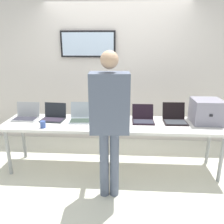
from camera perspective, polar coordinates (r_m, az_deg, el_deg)
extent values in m
cube|color=silver|center=(3.60, 0.20, -14.04)|extent=(8.00, 8.00, 0.04)
cube|color=silver|center=(4.24, 1.16, 10.00)|extent=(8.00, 0.06, 2.64)
cube|color=black|center=(4.21, -6.02, 16.52)|extent=(0.97, 0.05, 0.45)
cube|color=silver|center=(4.19, -6.05, 16.52)|extent=(0.91, 0.02, 0.39)
cube|color=silver|center=(3.28, 0.22, -3.06)|extent=(3.14, 0.70, 0.04)
cylinder|color=#929596|center=(3.60, -24.47, -9.11)|extent=(0.05, 0.05, 0.69)
cylinder|color=#929596|center=(3.45, 25.61, -10.45)|extent=(0.05, 0.05, 0.69)
cylinder|color=#929596|center=(4.01, -21.21, -6.07)|extent=(0.05, 0.05, 0.69)
cylinder|color=#929596|center=(3.87, 22.97, -7.11)|extent=(0.05, 0.05, 0.69)
cube|color=gray|center=(3.50, 22.48, 0.19)|extent=(0.40, 0.39, 0.34)
cube|color=black|center=(3.32, 23.53, -0.81)|extent=(0.04, 0.01, 0.03)
cube|color=#AEAFB3|center=(3.64, -20.83, -1.67)|extent=(0.36, 0.23, 0.02)
cube|color=#2D2C36|center=(3.63, -20.93, -1.55)|extent=(0.33, 0.18, 0.00)
cube|color=#AEAFB3|center=(3.72, -20.17, 0.69)|extent=(0.35, 0.06, 0.22)
cube|color=#1D1A32|center=(3.72, -20.15, 0.70)|extent=(0.32, 0.05, 0.19)
cube|color=#23272C|center=(3.48, -14.60, -1.93)|extent=(0.35, 0.25, 0.02)
cube|color=#2D2635|center=(3.46, -14.68, -1.80)|extent=(0.32, 0.20, 0.00)
cube|color=#23272C|center=(3.56, -13.94, 0.54)|extent=(0.33, 0.07, 0.22)
cube|color=#38417C|center=(3.56, -13.92, 0.55)|extent=(0.31, 0.06, 0.19)
cube|color=#A8B2BC|center=(3.35, -7.43, -2.23)|extent=(0.38, 0.27, 0.02)
cube|color=#27342C|center=(3.34, -7.47, -2.10)|extent=(0.35, 0.21, 0.00)
cube|color=#A8B2BC|center=(3.46, -7.22, 0.55)|extent=(0.37, 0.10, 0.23)
cube|color=#B4CAF0|center=(3.46, -7.21, 0.55)|extent=(0.34, 0.08, 0.20)
cube|color=#A9AEB9|center=(3.32, 0.24, -2.26)|extent=(0.31, 0.26, 0.02)
cube|color=#26292F|center=(3.31, 0.23, -2.13)|extent=(0.28, 0.20, 0.00)
cube|color=#A9AEB9|center=(3.42, 0.33, 0.61)|extent=(0.31, 0.05, 0.24)
cube|color=navy|center=(3.42, 0.33, 0.62)|extent=(0.28, 0.04, 0.21)
cube|color=black|center=(3.31, 7.80, -2.50)|extent=(0.31, 0.23, 0.02)
cube|color=#2A2B38|center=(3.30, 7.83, -2.37)|extent=(0.28, 0.18, 0.00)
cube|color=black|center=(3.42, 7.67, 0.14)|extent=(0.31, 0.10, 0.21)
cube|color=#1D1831|center=(3.43, 7.66, 0.13)|extent=(0.28, 0.09, 0.18)
cube|color=black|center=(3.39, 15.51, -2.53)|extent=(0.33, 0.26, 0.02)
cube|color=#2F3237|center=(3.37, 15.57, -2.41)|extent=(0.30, 0.21, 0.00)
cube|color=black|center=(3.49, 15.11, 0.33)|extent=(0.32, 0.08, 0.24)
cube|color=#325138|center=(3.50, 15.10, 0.33)|extent=(0.30, 0.07, 0.21)
cylinder|color=slate|center=(2.83, -1.95, -12.88)|extent=(0.12, 0.12, 0.85)
cylinder|color=slate|center=(2.83, 0.61, -12.88)|extent=(0.12, 0.12, 0.85)
cube|color=slate|center=(2.54, -0.73, 2.25)|extent=(0.46, 0.29, 0.68)
sphere|color=tan|center=(2.46, -0.77, 12.92)|extent=(0.20, 0.20, 0.20)
cylinder|color=slate|center=(2.91, -3.90, -1.78)|extent=(0.09, 0.32, 0.07)
cylinder|color=slate|center=(2.90, 2.62, -1.78)|extent=(0.09, 0.32, 0.07)
cylinder|color=#3853A0|center=(3.22, -16.88, -2.98)|extent=(0.07, 0.07, 0.09)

